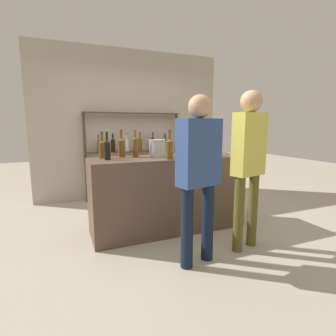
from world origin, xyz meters
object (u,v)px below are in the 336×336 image
at_px(counter_bottle_1, 102,148).
at_px(cork_jar, 210,151).
at_px(ice_bucket, 157,148).
at_px(customer_center, 199,168).
at_px(counter_bottle_3, 121,147).
at_px(counter_bottle_2, 135,146).
at_px(wine_glass, 171,148).
at_px(counter_bottle_0, 107,149).
at_px(counter_bottle_5, 216,145).
at_px(counter_bottle_4, 169,148).
at_px(customer_right, 249,156).

height_order(counter_bottle_1, cork_jar, counter_bottle_1).
height_order(ice_bucket, customer_center, customer_center).
height_order(counter_bottle_3, ice_bucket, counter_bottle_3).
bearing_deg(counter_bottle_2, cork_jar, -19.87).
bearing_deg(counter_bottle_2, ice_bucket, -18.99).
bearing_deg(counter_bottle_2, wine_glass, -17.77).
bearing_deg(counter_bottle_2, counter_bottle_0, -156.47).
distance_m(counter_bottle_0, counter_bottle_1, 0.20).
bearing_deg(ice_bucket, counter_bottle_0, -173.38).
height_order(counter_bottle_5, customer_center, customer_center).
bearing_deg(counter_bottle_3, counter_bottle_4, -40.85).
relative_size(counter_bottle_5, customer_right, 0.20).
bearing_deg(counter_bottle_5, counter_bottle_0, 179.32).
bearing_deg(wine_glass, counter_bottle_0, -178.19).
xyz_separation_m(ice_bucket, customer_center, (0.06, -1.02, -0.11)).
bearing_deg(counter_bottle_1, counter_bottle_3, 4.14).
bearing_deg(counter_bottle_5, customer_right, -97.45).
bearing_deg(counter_bottle_1, counter_bottle_5, -8.14).
relative_size(wine_glass, ice_bucket, 0.65).
height_order(counter_bottle_4, customer_right, customer_right).
distance_m(counter_bottle_1, counter_bottle_3, 0.25).
xyz_separation_m(cork_jar, customer_right, (0.07, -0.69, 0.01)).
bearing_deg(customer_center, cork_jar, -51.04).
relative_size(counter_bottle_0, customer_right, 0.20).
distance_m(ice_bucket, customer_center, 1.03).
bearing_deg(counter_bottle_4, counter_bottle_3, 139.15).
relative_size(counter_bottle_0, ice_bucket, 1.54).
xyz_separation_m(counter_bottle_2, counter_bottle_4, (0.32, -0.38, -0.00)).
distance_m(counter_bottle_4, customer_center, 0.74).
xyz_separation_m(counter_bottle_2, customer_right, (0.99, -1.02, -0.06)).
bearing_deg(counter_bottle_3, counter_bottle_5, -10.46).
relative_size(counter_bottle_0, counter_bottle_3, 0.98).
bearing_deg(wine_glass, counter_bottle_4, -117.38).
bearing_deg(customer_right, cork_jar, -8.00).
distance_m(counter_bottle_0, wine_glass, 0.84).
relative_size(counter_bottle_2, counter_bottle_3, 0.98).
bearing_deg(counter_bottle_0, counter_bottle_2, 23.53).
bearing_deg(counter_bottle_1, counter_bottle_0, -81.80).
bearing_deg(cork_jar, counter_bottle_5, 39.81).
bearing_deg(counter_bottle_1, wine_glass, -11.32).
relative_size(counter_bottle_1, counter_bottle_2, 0.94).
bearing_deg(customer_right, counter_bottle_1, 39.70).
height_order(counter_bottle_0, ice_bucket, counter_bottle_0).
distance_m(counter_bottle_0, customer_right, 1.63).
xyz_separation_m(counter_bottle_3, counter_bottle_5, (1.28, -0.24, 0.00)).
relative_size(counter_bottle_3, wine_glass, 2.39).
distance_m(counter_bottle_1, customer_right, 1.76).
distance_m(counter_bottle_4, counter_bottle_5, 0.80).
bearing_deg(counter_bottle_5, wine_glass, 176.14).
relative_size(counter_bottle_4, customer_center, 0.21).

